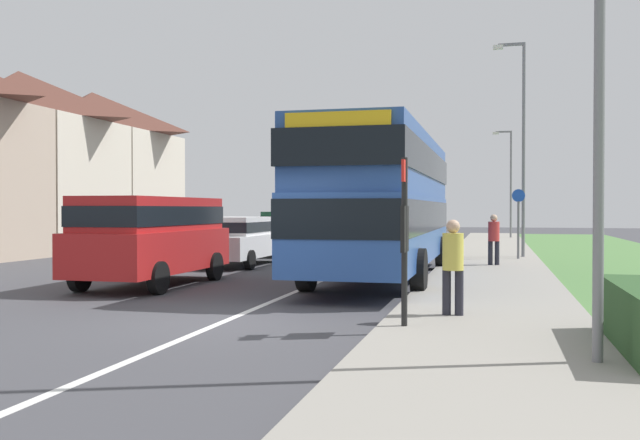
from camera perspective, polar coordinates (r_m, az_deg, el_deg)
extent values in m
plane|color=#424247|center=(11.67, -7.71, -8.18)|extent=(120.00, 120.00, 0.00)
cube|color=silver|center=(19.27, 1.20, -4.56)|extent=(0.14, 60.00, 0.01)
cube|color=gray|center=(16.79, 13.80, -5.20)|extent=(3.20, 68.00, 0.12)
cube|color=#284C93|center=(18.24, 5.20, -0.71)|extent=(2.50, 11.05, 1.65)
cube|color=#284C93|center=(18.27, 5.21, 4.31)|extent=(2.45, 10.83, 1.55)
cube|color=black|center=(18.23, 5.20, 0.33)|extent=(2.52, 11.10, 0.76)
cube|color=black|center=(18.27, 5.21, 4.56)|extent=(2.52, 11.10, 0.72)
cube|color=gold|center=(12.96, 1.42, 7.91)|extent=(2.00, 0.08, 0.44)
cylinder|color=black|center=(21.86, 3.35, -2.60)|extent=(0.30, 1.00, 1.00)
cylinder|color=black|center=(21.54, 9.91, -2.67)|extent=(0.30, 1.00, 1.00)
cylinder|color=black|center=(15.58, -1.11, -4.03)|extent=(0.30, 1.00, 1.00)
cylinder|color=black|center=(15.12, 8.10, -4.19)|extent=(0.30, 1.00, 1.00)
cube|color=#B21E1E|center=(17.14, -13.58, -2.45)|extent=(1.95, 4.99, 0.97)
cube|color=#B21E1E|center=(17.11, -13.59, 0.49)|extent=(1.72, 4.59, 0.79)
cube|color=black|center=(17.11, -13.59, 0.36)|extent=(1.75, 4.64, 0.44)
cylinder|color=black|center=(18.99, -13.95, -3.59)|extent=(0.20, 0.72, 0.72)
cylinder|color=black|center=(18.17, -8.62, -3.77)|extent=(0.20, 0.72, 0.72)
cylinder|color=black|center=(16.33, -19.08, -4.34)|extent=(0.20, 0.72, 0.72)
cylinder|color=black|center=(15.37, -13.09, -4.64)|extent=(0.20, 0.72, 0.72)
cube|color=silver|center=(22.74, -6.57, -2.08)|extent=(1.73, 4.56, 0.70)
cube|color=silver|center=(22.50, -6.78, -0.49)|extent=(1.52, 2.51, 0.58)
cube|color=black|center=(22.50, -6.78, -0.56)|extent=(1.55, 2.54, 0.32)
cylinder|color=black|center=(24.38, -7.26, -2.71)|extent=(0.20, 0.60, 0.60)
cylinder|color=black|center=(23.82, -3.46, -2.79)|extent=(0.20, 0.60, 0.60)
cylinder|color=black|center=(21.78, -9.97, -3.15)|extent=(0.20, 0.60, 0.60)
cylinder|color=black|center=(21.15, -5.78, -3.27)|extent=(0.20, 0.60, 0.60)
cube|color=#19472D|center=(27.77, -2.52, -1.45)|extent=(1.70, 4.16, 0.79)
cube|color=#19472D|center=(27.55, -2.64, 0.02)|extent=(1.50, 2.29, 0.64)
cube|color=black|center=(27.55, -2.64, -0.05)|extent=(1.53, 2.31, 0.36)
cylinder|color=black|center=(29.26, -3.36, -2.10)|extent=(0.20, 0.60, 0.60)
cylinder|color=black|center=(28.80, -0.19, -2.14)|extent=(0.20, 0.60, 0.60)
cylinder|color=black|center=(26.81, -5.02, -2.38)|extent=(0.20, 0.60, 0.60)
cylinder|color=black|center=(26.31, -1.58, -2.44)|extent=(0.20, 0.60, 0.60)
cube|color=slate|center=(32.66, 0.38, -1.10)|extent=(1.82, 4.35, 0.77)
cube|color=slate|center=(32.44, 0.29, 0.12)|extent=(1.60, 2.39, 0.63)
cube|color=black|center=(32.44, 0.29, 0.07)|extent=(1.64, 2.42, 0.35)
cylinder|color=black|center=(34.20, -0.54, -1.66)|extent=(0.20, 0.60, 0.60)
cylinder|color=black|center=(33.80, 2.39, -1.69)|extent=(0.20, 0.60, 0.60)
cylinder|color=black|center=(31.61, -1.77, -1.87)|extent=(0.20, 0.60, 0.60)
cylinder|color=black|center=(31.17, 1.38, -1.91)|extent=(0.20, 0.60, 0.60)
cylinder|color=#23232D|center=(11.56, 10.33, -6.15)|extent=(0.14, 0.14, 0.85)
cylinder|color=#23232D|center=(11.55, 11.33, -6.16)|extent=(0.14, 0.14, 0.85)
cylinder|color=#D1C14C|center=(11.48, 10.84, -2.57)|extent=(0.34, 0.34, 0.60)
sphere|color=tan|center=(11.47, 10.84, -0.52)|extent=(0.22, 0.22, 0.22)
cylinder|color=#23232D|center=(22.03, 13.78, -2.79)|extent=(0.14, 0.14, 0.85)
cylinder|color=#23232D|center=(22.03, 14.30, -2.80)|extent=(0.14, 0.14, 0.85)
cylinder|color=#BF3333|center=(21.99, 14.05, -0.91)|extent=(0.34, 0.34, 0.60)
sphere|color=tan|center=(21.98, 14.05, 0.16)|extent=(0.22, 0.22, 0.22)
cylinder|color=black|center=(10.31, 6.93, -2.12)|extent=(0.09, 0.09, 2.60)
cube|color=red|center=(10.31, 6.94, 4.00)|extent=(0.04, 0.44, 0.32)
cube|color=black|center=(10.32, 6.95, -0.73)|extent=(0.06, 0.52, 0.68)
cylinder|color=slate|center=(24.96, 15.94, -0.93)|extent=(0.08, 0.08, 2.10)
cylinder|color=blue|center=(24.95, 15.95, 1.94)|extent=(0.44, 0.03, 0.44)
cylinder|color=slate|center=(8.64, 21.93, 14.12)|extent=(0.12, 0.12, 7.66)
cylinder|color=slate|center=(26.11, 16.34, 5.41)|extent=(0.12, 0.12, 7.80)
cube|color=slate|center=(26.68, 15.38, 13.69)|extent=(0.90, 0.10, 0.10)
cube|color=silver|center=(26.65, 14.38, 13.55)|extent=(0.36, 0.20, 0.14)
cylinder|color=slate|center=(43.31, 15.37, 2.77)|extent=(0.12, 0.12, 6.52)
cube|color=slate|center=(43.52, 14.79, 7.00)|extent=(0.90, 0.10, 0.10)
cube|color=silver|center=(43.51, 14.19, 6.91)|extent=(0.36, 0.20, 0.14)
cube|color=beige|center=(33.09, -23.43, 2.54)|extent=(7.74, 5.60, 5.64)
pyramid|color=brown|center=(33.44, -23.47, 9.28)|extent=(7.74, 5.60, 2.20)
cube|color=beige|center=(37.78, -18.14, 2.37)|extent=(7.74, 5.60, 5.64)
pyramid|color=brown|center=(38.08, -18.17, 8.28)|extent=(7.74, 5.60, 2.20)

